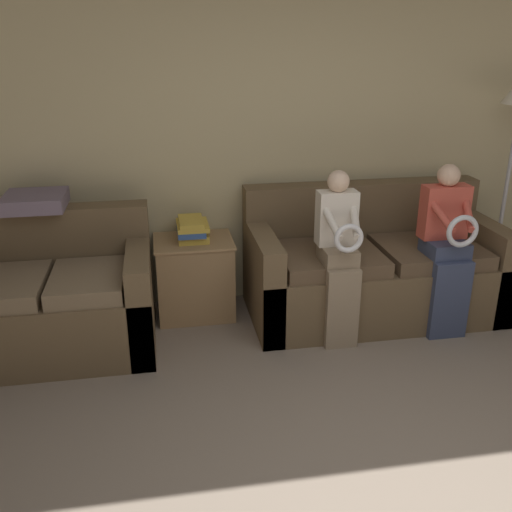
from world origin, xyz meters
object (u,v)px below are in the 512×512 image
Objects in this scene: couch_side at (55,301)px; child_right_seated at (447,244)px; couch_main at (371,270)px; child_left_seated at (339,251)px; throw_pillow at (35,201)px; book_stack at (192,230)px; side_shelf at (195,276)px.

couch_side is 1.09× the size of child_right_seated.
child_left_seated is at bearing -136.51° from couch_main.
couch_side is at bearing 173.19° from child_left_seated.
couch_side is (-2.34, -0.15, -0.01)m from couch_main.
child_right_seated is at bearing -10.65° from throw_pillow.
throw_pillow is (-2.44, 0.16, 0.63)m from couch_main.
couch_side is 4.26× the size of book_stack.
couch_main is at bearing 136.51° from child_right_seated.
book_stack is 0.75× the size of throw_pillow.
book_stack is (-0.01, 0.01, 0.38)m from side_shelf.
couch_main is 2.35m from couch_side.
couch_main is 0.63m from child_right_seated.
couch_main reaches higher than couch_side.
child_right_seated reaches higher than side_shelf.
child_right_seated reaches higher than book_stack.
book_stack is at bearing 171.83° from couch_main.
throw_pillow is at bearing 176.34° from couch_main.
child_right_seated is (2.74, -0.23, 0.33)m from couch_side.
side_shelf is at bearing 172.08° from couch_main.
child_right_seated reaches higher than couch_main.
book_stack is at bearing 2.10° from throw_pillow.
throw_pillow reaches higher than couch_main.
side_shelf is 1.47× the size of throw_pillow.
couch_side is 0.71m from throw_pillow.
book_stack is at bearing 129.94° from side_shelf.
couch_side is 1.10× the size of child_left_seated.
child_left_seated is at bearing -30.73° from book_stack.
child_right_seated is at bearing -0.00° from child_left_seated.
child_right_seated is 1.88m from side_shelf.
child_left_seated is 2.13m from throw_pillow.
couch_main is 6.08× the size of book_stack.
child_left_seated is at bearing -14.65° from throw_pillow.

